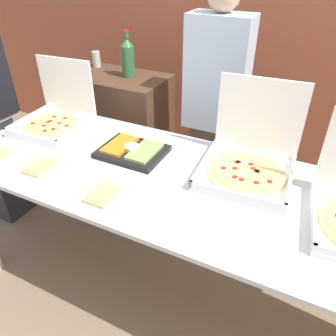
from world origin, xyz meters
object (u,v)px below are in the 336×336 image
(paper_plate_front_left, at_px, (103,195))
(soda_bottle, at_px, (128,57))
(veggie_tray, at_px, (132,151))
(pizza_box_near_right, at_px, (55,116))
(person_guest_plaid, at_px, (214,115))
(paper_plate_front_center, at_px, (41,168))
(soda_can_silver, at_px, (96,59))
(pizza_box_far_right, at_px, (249,158))

(paper_plate_front_left, relative_size, soda_bottle, 0.67)
(veggie_tray, relative_size, soda_bottle, 1.10)
(pizza_box_near_right, distance_m, person_guest_plaid, 1.07)
(paper_plate_front_center, distance_m, soda_can_silver, 1.30)
(pizza_box_far_right, height_order, pizza_box_near_right, pizza_box_far_right)
(pizza_box_near_right, distance_m, soda_can_silver, 0.79)
(paper_plate_front_left, distance_m, soda_bottle, 1.30)
(paper_plate_front_center, xyz_separation_m, soda_bottle, (-0.12, 1.09, 0.30))
(paper_plate_front_center, bearing_deg, person_guest_plaid, 59.25)
(paper_plate_front_center, xyz_separation_m, paper_plate_front_left, (0.44, -0.05, 0.00))
(veggie_tray, bearing_deg, soda_can_silver, 135.19)
(pizza_box_near_right, height_order, person_guest_plaid, person_guest_plaid)
(pizza_box_near_right, xyz_separation_m, soda_can_silver, (-0.20, 0.75, 0.16))
(paper_plate_front_center, distance_m, veggie_tray, 0.50)
(pizza_box_near_right, distance_m, paper_plate_front_left, 0.87)
(soda_can_silver, bearing_deg, pizza_box_near_right, -74.92)
(soda_bottle, bearing_deg, pizza_box_far_right, -29.24)
(soda_can_silver, distance_m, person_guest_plaid, 1.13)
(person_guest_plaid, bearing_deg, paper_plate_front_left, 80.84)
(pizza_box_near_right, relative_size, soda_bottle, 1.37)
(pizza_box_near_right, distance_m, soda_bottle, 0.72)
(paper_plate_front_left, distance_m, soda_can_silver, 1.56)
(soda_bottle, relative_size, soda_can_silver, 2.68)
(soda_bottle, height_order, soda_can_silver, soda_bottle)
(soda_bottle, bearing_deg, person_guest_plaid, -5.32)
(pizza_box_near_right, xyz_separation_m, soda_bottle, (0.17, 0.65, 0.24))
(pizza_box_far_right, xyz_separation_m, soda_can_silver, (-1.48, 0.72, 0.15))
(pizza_box_far_right, distance_m, paper_plate_front_center, 1.10)
(pizza_box_far_right, relative_size, veggie_tray, 1.36)
(pizza_box_near_right, bearing_deg, pizza_box_far_right, -2.73)
(paper_plate_front_left, xyz_separation_m, soda_bottle, (-0.55, 1.14, 0.30))
(pizza_box_near_right, bearing_deg, paper_plate_front_center, -61.26)
(pizza_box_near_right, bearing_deg, soda_bottle, 71.41)
(soda_bottle, bearing_deg, pizza_box_near_right, -104.46)
(pizza_box_near_right, xyz_separation_m, veggie_tray, (0.64, -0.09, -0.05))
(pizza_box_near_right, distance_m, paper_plate_front_center, 0.53)
(paper_plate_front_center, height_order, veggie_tray, veggie_tray)
(paper_plate_front_center, bearing_deg, soda_can_silver, 112.25)
(veggie_tray, bearing_deg, paper_plate_front_left, -78.31)
(soda_can_silver, height_order, person_guest_plaid, person_guest_plaid)
(pizza_box_near_right, relative_size, paper_plate_front_center, 2.01)
(soda_can_silver, bearing_deg, person_guest_plaid, -8.40)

